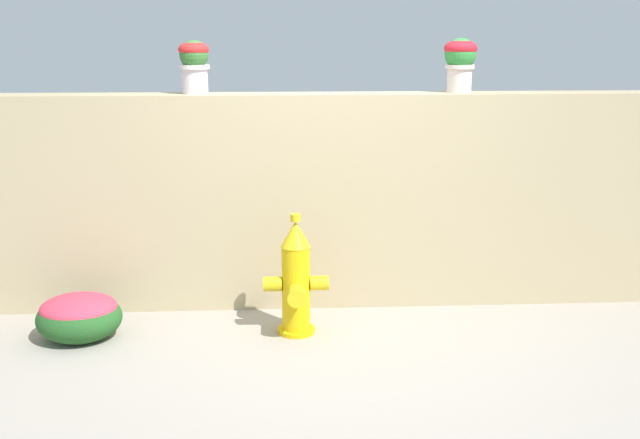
# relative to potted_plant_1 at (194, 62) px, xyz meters

# --- Properties ---
(ground_plane) EXTENTS (24.00, 24.00, 0.00)m
(ground_plane) POSITION_rel_potted_plant_1_xyz_m (0.98, -1.05, -1.84)
(ground_plane) COLOR gray
(stone_wall) EXTENTS (6.70, 0.33, 1.61)m
(stone_wall) POSITION_rel_potted_plant_1_xyz_m (0.98, -0.00, -1.03)
(stone_wall) COLOR tan
(stone_wall) RESTS_ON ground
(potted_plant_1) EXTENTS (0.22, 0.22, 0.38)m
(potted_plant_1) POSITION_rel_potted_plant_1_xyz_m (0.00, 0.00, 0.00)
(potted_plant_1) COLOR silver
(potted_plant_1) RESTS_ON stone_wall
(potted_plant_2) EXTENTS (0.24, 0.24, 0.39)m
(potted_plant_2) POSITION_rel_potted_plant_1_xyz_m (1.94, 0.03, 0.02)
(potted_plant_2) COLOR beige
(potted_plant_2) RESTS_ON stone_wall
(fire_hydrant) EXTENTS (0.45, 0.37, 0.85)m
(fire_hydrant) POSITION_rel_potted_plant_1_xyz_m (0.71, -0.63, -1.46)
(fire_hydrant) COLOR #E3B60D
(fire_hydrant) RESTS_ON ground
(flower_bush_left) EXTENTS (0.58, 0.52, 0.32)m
(flower_bush_left) POSITION_rel_potted_plant_1_xyz_m (-0.78, -0.64, -1.67)
(flower_bush_left) COLOR #225321
(flower_bush_left) RESTS_ON ground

